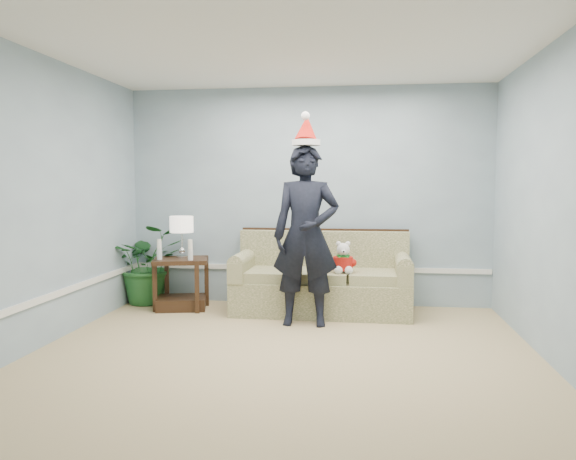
% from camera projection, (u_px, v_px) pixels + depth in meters
% --- Properties ---
extents(room_shell, '(4.54, 5.04, 2.74)m').
position_uv_depth(room_shell, '(278.00, 204.00, 4.53)').
color(room_shell, tan).
rests_on(room_shell, ground).
extents(wainscot_trim, '(4.49, 4.99, 0.06)m').
position_uv_depth(wainscot_trim, '(184.00, 284.00, 5.92)').
color(wainscot_trim, white).
rests_on(wainscot_trim, room_shell).
extents(sofa, '(2.06, 0.90, 0.96)m').
position_uv_depth(sofa, '(322.00, 283.00, 6.63)').
color(sofa, '#4C5C2B').
rests_on(sofa, room_shell).
extents(side_table, '(0.74, 0.67, 0.61)m').
position_uv_depth(side_table, '(181.00, 289.00, 6.78)').
color(side_table, '#3A2215').
rests_on(side_table, room_shell).
extents(table_lamp, '(0.28, 0.28, 0.51)m').
position_uv_depth(table_lamp, '(182.00, 226.00, 6.76)').
color(table_lamp, silver).
rests_on(table_lamp, side_table).
extents(candle_pair, '(0.44, 0.06, 0.24)m').
position_uv_depth(candle_pair, '(175.00, 250.00, 6.60)').
color(candle_pair, silver).
rests_on(candle_pair, side_table).
extents(houseplant, '(1.19, 1.15, 1.01)m').
position_uv_depth(houseplant, '(149.00, 264.00, 7.08)').
color(houseplant, '#205C26').
rests_on(houseplant, room_shell).
extents(man, '(0.72, 0.48, 1.92)m').
position_uv_depth(man, '(306.00, 236.00, 5.96)').
color(man, black).
rests_on(man, room_shell).
extents(santa_hat, '(0.32, 0.36, 0.35)m').
position_uv_depth(santa_hat, '(306.00, 131.00, 5.88)').
color(santa_hat, white).
rests_on(santa_hat, man).
extents(teddy_bear, '(0.25, 0.27, 0.37)m').
position_uv_depth(teddy_bear, '(343.00, 261.00, 6.34)').
color(teddy_bear, white).
rests_on(teddy_bear, sofa).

